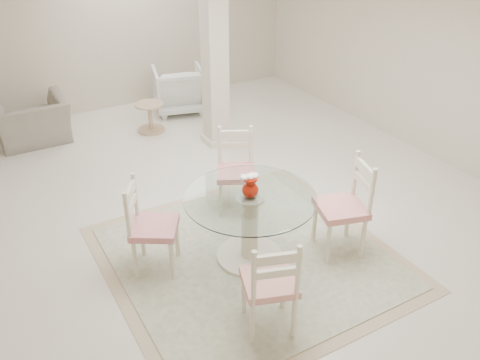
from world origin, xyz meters
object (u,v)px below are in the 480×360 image
dining_chair_north (236,164)px  dining_chair_west (146,220)px  dining_table (250,228)px  recliner_taupe (32,121)px  armchair_white (179,89)px  column (215,55)px  dining_chair_south (272,280)px  dining_chair_east (349,200)px  red_vase (250,186)px  side_table (150,118)px

dining_chair_north → dining_chair_west: dining_chair_north is taller
dining_table → dining_chair_north: 1.04m
recliner_taupe → armchair_white: (2.43, 0.05, 0.05)m
column → dining_chair_west: 3.12m
dining_chair_north → dining_chair_south: bearing=-83.3°
dining_chair_north → dining_chair_west: (-1.32, -0.58, -0.00)m
dining_chair_north → dining_chair_west: 1.44m
dining_chair_north → dining_chair_south: dining_chair_north is taller
dining_table → dining_chair_east: size_ratio=1.12×
dining_table → red_vase: bearing=84.3°
dining_chair_north → armchair_white: dining_chair_north is taller
dining_chair_west → recliner_taupe: dining_chair_west is taller
column → dining_chair_east: (-0.05, -3.04, -0.73)m
armchair_white → side_table: bearing=52.2°
dining_chair_south → recliner_taupe: 5.15m
dining_chair_east → dining_chair_north: (-0.59, 1.31, -0.03)m
column → dining_chair_north: column is taller
red_vase → dining_chair_east: bearing=-20.7°
dining_chair_east → dining_chair_north: bearing=-139.3°
red_vase → dining_chair_south: (-0.36, -0.96, -0.30)m
dining_table → dining_chair_east: (0.96, -0.36, 0.23)m
dining_chair_south → armchair_white: 5.28m
column → armchair_white: size_ratio=3.19×
column → recliner_taupe: size_ratio=2.59×
dining_table → side_table: 3.58m
dining_chair_east → side_table: 4.00m
column → recliner_taupe: (-2.40, 1.40, -1.01)m
red_vase → side_table: size_ratio=0.54×
dining_table → recliner_taupe: dining_table is taller
armchair_white → side_table: (-0.75, -0.57, -0.17)m
red_vase → dining_chair_north: (0.37, 0.95, -0.29)m
dining_chair_north → dining_chair_south: (-0.73, -1.91, -0.00)m
dining_chair_west → dining_chair_east: bearing=-79.7°
red_vase → side_table: red_vase is taller
dining_chair_east → recliner_taupe: (-2.35, 4.44, -0.28)m
red_vase → dining_chair_south: dining_chair_south is taller
dining_chair_west → side_table: bearing=10.2°
column → dining_chair_south: bearing=-110.7°
column → dining_chair_west: bearing=-130.4°
red_vase → armchair_white: (1.04, 4.13, -0.49)m
column → side_table: 1.61m
side_table → dining_table: bearing=-94.6°
recliner_taupe → armchair_white: bearing=-178.6°
dining_chair_north → red_vase: bearing=-83.6°
red_vase → dining_chair_west: (-0.95, 0.37, -0.30)m
column → armchair_white: 1.74m
column → recliner_taupe: column is taller
recliner_taupe → side_table: recliner_taupe is taller
column → dining_table: size_ratio=2.05×
column → dining_table: column is taller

